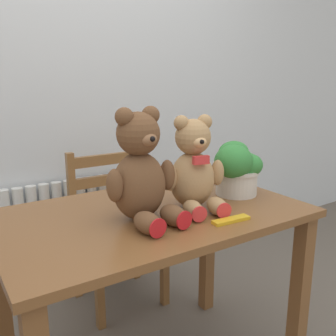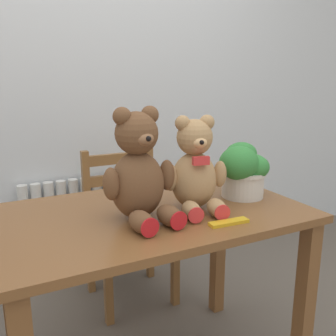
% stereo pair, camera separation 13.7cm
% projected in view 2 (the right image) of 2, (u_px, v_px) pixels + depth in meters
% --- Properties ---
extents(wall_back, '(8.00, 0.04, 2.60)m').
position_uv_depth(wall_back, '(79.00, 72.00, 2.21)').
color(wall_back, silver).
rests_on(wall_back, ground_plane).
extents(radiator, '(0.80, 0.10, 0.67)m').
position_uv_depth(radiator, '(88.00, 234.00, 2.38)').
color(radiator, silver).
rests_on(radiator, ground_plane).
extents(dining_table, '(1.14, 0.71, 0.77)m').
position_uv_depth(dining_table, '(153.00, 242.00, 1.46)').
color(dining_table, brown).
rests_on(dining_table, ground_plane).
extents(wooden_chair_behind, '(0.43, 0.39, 0.87)m').
position_uv_depth(wooden_chair_behind, '(128.00, 223.00, 2.15)').
color(wooden_chair_behind, brown).
rests_on(wooden_chair_behind, ground_plane).
extents(teddy_bear_left, '(0.28, 0.29, 0.40)m').
position_uv_depth(teddy_bear_left, '(139.00, 172.00, 1.31)').
color(teddy_bear_left, brown).
rests_on(teddy_bear_left, dining_table).
extents(teddy_bear_right, '(0.25, 0.27, 0.36)m').
position_uv_depth(teddy_bear_right, '(195.00, 170.00, 1.41)').
color(teddy_bear_right, tan).
rests_on(teddy_bear_right, dining_table).
extents(potted_plant, '(0.24, 0.22, 0.22)m').
position_uv_depth(potted_plant, '(243.00, 168.00, 1.56)').
color(potted_plant, beige).
rests_on(potted_plant, dining_table).
extents(chocolate_bar, '(0.15, 0.05, 0.01)m').
position_uv_depth(chocolate_bar, '(229.00, 222.00, 1.29)').
color(chocolate_bar, gold).
rests_on(chocolate_bar, dining_table).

